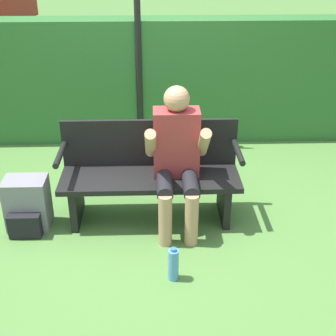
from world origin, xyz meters
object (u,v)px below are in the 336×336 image
at_px(person_seated, 177,154).
at_px(water_bottle, 173,264).
at_px(park_bench, 150,173).
at_px(backpack, 27,205).
at_px(signpost, 137,17).

bearing_deg(person_seated, water_bottle, -94.32).
bearing_deg(water_bottle, park_bench, 100.54).
height_order(backpack, water_bottle, backpack).
height_order(park_bench, person_seated, person_seated).
bearing_deg(signpost, park_bench, -85.59).
xyz_separation_m(park_bench, water_bottle, (0.17, -0.89, -0.29)).
bearing_deg(signpost, person_seated, -78.26).
relative_size(park_bench, backpack, 3.37).
bearing_deg(backpack, person_seated, 2.79).
relative_size(backpack, water_bottle, 1.66).
distance_m(park_bench, person_seated, 0.34).
height_order(water_bottle, signpost, signpost).
distance_m(person_seated, signpost, 1.87).
distance_m(park_bench, backpack, 1.08).
bearing_deg(park_bench, person_seated, -27.41).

